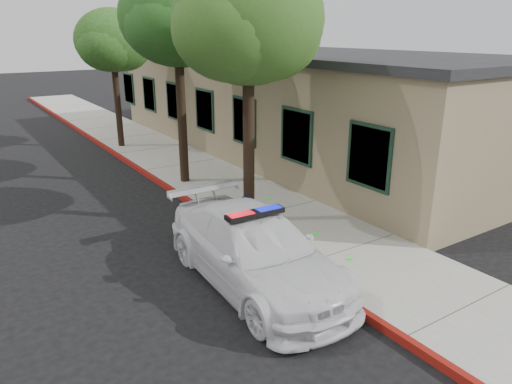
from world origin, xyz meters
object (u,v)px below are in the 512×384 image
(clapboard_building, at_px, (289,102))
(street_tree_far, at_px, (113,44))
(street_tree_near, at_px, (249,26))
(police_car, at_px, (255,250))
(fire_hydrant, at_px, (247,211))
(street_tree_mid, at_px, (177,22))

(clapboard_building, bearing_deg, street_tree_far, 144.08)
(clapboard_building, bearing_deg, street_tree_near, -134.08)
(police_car, bearing_deg, street_tree_near, 61.71)
(clapboard_building, height_order, street_tree_far, street_tree_far)
(street_tree_near, relative_size, street_tree_far, 1.15)
(clapboard_building, xyz_separation_m, street_tree_near, (-5.98, -6.18, 2.98))
(street_tree_near, xyz_separation_m, street_tree_far, (0.03, 10.49, -0.63))
(fire_hydrant, bearing_deg, police_car, -108.54)
(fire_hydrant, xyz_separation_m, street_tree_near, (0.36, 0.42, 4.51))
(fire_hydrant, distance_m, street_tree_mid, 6.58)
(fire_hydrant, height_order, street_tree_mid, street_tree_mid)
(police_car, bearing_deg, clapboard_building, 51.88)
(police_car, distance_m, fire_hydrant, 2.62)
(clapboard_building, height_order, fire_hydrant, clapboard_building)
(street_tree_near, bearing_deg, street_tree_mid, 88.92)
(police_car, xyz_separation_m, street_tree_near, (1.61, 2.71, 4.36))
(fire_hydrant, bearing_deg, street_tree_mid, 94.59)
(clapboard_building, xyz_separation_m, police_car, (-7.59, -8.89, -1.37))
(police_car, relative_size, fire_hydrant, 5.89)
(fire_hydrant, relative_size, street_tree_near, 0.13)
(police_car, xyz_separation_m, fire_hydrant, (1.25, 2.30, -0.15))
(police_car, height_order, street_tree_near, street_tree_near)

